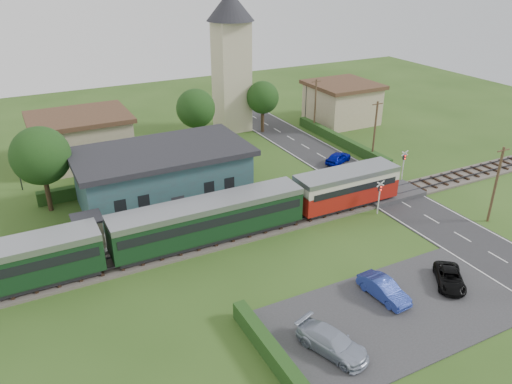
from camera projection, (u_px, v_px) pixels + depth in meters
name	position (u px, v px, depth m)	size (l,w,h in m)	color
ground	(316.00, 228.00, 43.22)	(120.00, 120.00, 0.00)	#2D4C19
railway_track	(304.00, 217.00, 44.78)	(76.00, 3.20, 0.49)	#4C443D
road	(404.00, 204.00, 47.34)	(6.00, 70.00, 0.05)	#28282B
car_park	(398.00, 312.00, 32.95)	(17.00, 9.00, 0.08)	#333335
crossing_deck	(390.00, 194.00, 48.86)	(6.20, 3.40, 0.45)	#333335
platform	(186.00, 225.00, 43.16)	(30.00, 3.00, 0.45)	gray
equipment_hut	(89.00, 231.00, 39.20)	(2.30, 2.30, 2.55)	beige
station_building	(163.00, 175.00, 46.75)	(16.00, 9.00, 5.30)	#2B5C62
train	(171.00, 228.00, 38.82)	(43.20, 2.90, 3.40)	#232328
church_tower	(231.00, 52.00, 63.36)	(6.00, 6.00, 17.60)	beige
house_west	(82.00, 138.00, 55.88)	(10.80, 8.80, 5.50)	tan
house_east	(342.00, 102.00, 69.55)	(8.80, 8.80, 5.50)	tan
hedge_carpark	(272.00, 353.00, 28.78)	(0.80, 9.00, 1.20)	#193814
hedge_roadside	(341.00, 141.00, 61.67)	(0.80, 18.00, 1.20)	#193814
hedge_station	(151.00, 178.00, 51.24)	(22.00, 0.80, 1.30)	#193814
tree_a	(41.00, 156.00, 43.87)	(5.20, 5.20, 8.00)	#332316
tree_b	(196.00, 109.00, 58.69)	(4.60, 4.60, 7.34)	#332316
tree_c	(263.00, 98.00, 64.59)	(4.20, 4.20, 6.78)	#332316
utility_pole_b	(496.00, 184.00, 42.72)	(1.40, 0.22, 7.00)	#473321
utility_pole_c	(375.00, 131.00, 55.56)	(1.40, 0.22, 7.00)	#473321
utility_pole_d	(315.00, 105.00, 65.18)	(1.40, 0.22, 7.00)	#473321
crossing_signal_near	(380.00, 193.00, 44.62)	(0.84, 0.28, 3.28)	silver
crossing_signal_far	(404.00, 161.00, 51.45)	(0.84, 0.28, 3.28)	silver
streetlamp_west	(16.00, 162.00, 48.86)	(0.30, 0.30, 5.15)	#3F3F47
streetlamp_east	(306.00, 99.00, 70.19)	(0.30, 0.30, 5.15)	#3F3F47
car_on_road	(338.00, 158.00, 56.28)	(1.50, 3.73, 1.27)	#010AA1
car_park_blue	(384.00, 289.00, 34.03)	(1.41, 4.05, 1.34)	#263A97
car_park_silver	(332.00, 342.00, 29.37)	(1.88, 4.63, 1.34)	#A2ACC0
car_park_dark	(450.00, 278.00, 35.45)	(1.79, 3.87, 1.08)	black
pedestrian_near	(247.00, 199.00, 45.25)	(0.63, 0.42, 1.74)	gray
pedestrian_far	(91.00, 233.00, 39.79)	(0.80, 0.62, 1.64)	gray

